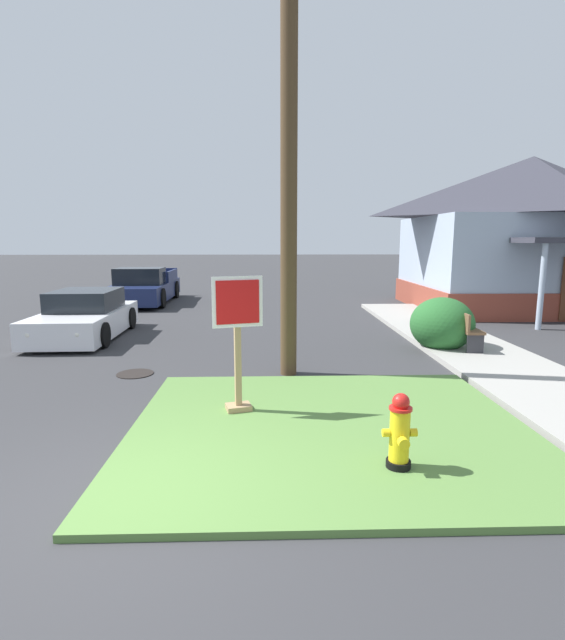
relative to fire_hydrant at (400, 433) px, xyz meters
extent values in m
plane|color=#333335|center=(-2.96, -0.56, -0.48)|extent=(160.00, 160.00, 0.00)
cube|color=#567F3D|center=(-0.61, 1.23, -0.44)|extent=(5.37, 4.73, 0.08)
cube|color=#9E9B93|center=(3.28, 5.22, -0.42)|extent=(2.20, 15.94, 0.12)
cylinder|color=black|center=(0.00, 0.00, -0.36)|extent=(0.28, 0.27, 0.08)
cylinder|color=yellow|center=(0.00, 0.00, -0.03)|extent=(0.22, 0.22, 0.59)
cylinder|color=red|center=(0.00, 0.00, 0.28)|extent=(0.25, 0.25, 0.03)
sphere|color=red|center=(0.00, 0.00, 0.36)|extent=(0.19, 0.19, 0.19)
cube|color=red|center=(0.00, 0.00, 0.43)|extent=(0.04, 0.04, 0.04)
cylinder|color=yellow|center=(-0.15, 0.00, 0.00)|extent=(0.08, 0.09, 0.09)
cylinder|color=yellow|center=(0.15, 0.00, 0.00)|extent=(0.08, 0.09, 0.09)
cylinder|color=yellow|center=(0.00, -0.16, -0.05)|extent=(0.12, 0.09, 0.12)
cube|color=#A3845B|center=(-1.88, 1.86, 0.56)|extent=(0.11, 0.11, 1.93)
cube|color=#A3845B|center=(-1.88, 1.86, -0.36)|extent=(0.42, 0.37, 0.08)
cube|color=white|center=(-1.87, 1.81, 1.22)|extent=(0.71, 0.21, 0.73)
cube|color=red|center=(-1.87, 1.80, 1.22)|extent=(0.60, 0.18, 0.62)
cylinder|color=black|center=(-4.03, 4.09, -0.47)|extent=(0.70, 0.70, 0.02)
cube|color=silver|center=(-6.31, 7.66, -0.07)|extent=(1.91, 4.09, 0.64)
cube|color=black|center=(-6.32, 7.86, 0.49)|extent=(1.60, 1.90, 0.56)
cylinder|color=black|center=(-5.43, 6.42, -0.17)|extent=(0.24, 0.63, 0.62)
cylinder|color=black|center=(-7.14, 6.38, -0.17)|extent=(0.24, 0.63, 0.62)
cylinder|color=black|center=(-5.49, 8.93, -0.17)|extent=(0.24, 0.63, 0.62)
cylinder|color=black|center=(-7.20, 8.89, -0.17)|extent=(0.24, 0.63, 0.62)
sphere|color=white|center=(-5.72, 5.70, -0.01)|extent=(0.14, 0.14, 0.14)
sphere|color=red|center=(-5.82, 9.65, -0.01)|extent=(0.12, 0.12, 0.12)
sphere|color=white|center=(-6.81, 5.67, -0.01)|extent=(0.14, 0.14, 0.14)
sphere|color=red|center=(-6.90, 9.63, -0.01)|extent=(0.12, 0.12, 0.12)
cube|color=#19234C|center=(-6.51, 14.72, 0.02)|extent=(2.17, 5.34, 0.68)
cube|color=black|center=(-6.49, 13.98, 0.66)|extent=(1.83, 1.42, 0.68)
cube|color=#19234C|center=(-5.57, 15.67, 0.58)|extent=(0.16, 2.22, 0.44)
cube|color=#19234C|center=(-7.50, 15.62, 0.58)|extent=(0.16, 2.22, 0.44)
cube|color=#19234C|center=(-6.58, 17.32, 0.58)|extent=(1.83, 0.15, 0.44)
cylinder|color=black|center=(-5.51, 13.16, -0.10)|extent=(0.28, 0.77, 0.76)
cylinder|color=black|center=(-7.43, 13.11, -0.10)|extent=(0.28, 0.77, 0.76)
cylinder|color=black|center=(-5.59, 16.33, -0.10)|extent=(0.28, 0.77, 0.76)
cylinder|color=black|center=(-7.51, 16.28, -0.10)|extent=(0.28, 0.77, 0.76)
cube|color=brown|center=(3.12, 5.83, 0.08)|extent=(0.47, 1.61, 0.06)
cube|color=brown|center=(2.94, 5.84, 0.30)|extent=(0.12, 1.59, 0.38)
cube|color=#2D2D33|center=(3.09, 5.12, -0.16)|extent=(0.36, 0.07, 0.41)
cube|color=#2D2D33|center=(3.15, 6.55, -0.16)|extent=(0.36, 0.07, 0.41)
cylinder|color=#4C3823|center=(-1.05, 4.03, 4.51)|extent=(0.31, 0.31, 9.99)
cube|color=brown|center=(8.21, 12.69, -0.03)|extent=(8.04, 6.07, 0.90)
cube|color=#9EADC1|center=(8.21, 12.69, 1.68)|extent=(7.88, 5.95, 2.52)
pyramid|color=#33333D|center=(8.21, 12.69, 4.00)|extent=(8.44, 6.37, 2.14)
cylinder|color=#9EADC1|center=(6.40, 8.41, 0.80)|extent=(0.16, 0.16, 2.56)
ellipsoid|color=#27612B|center=(2.62, 5.89, 0.15)|extent=(1.46, 1.46, 1.26)
camera|label=1|loc=(-1.44, -4.87, 2.09)|focal=26.58mm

